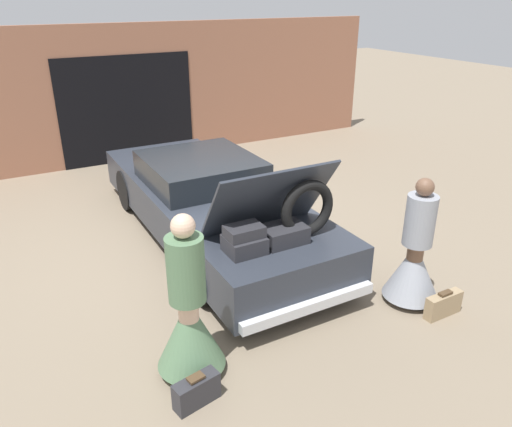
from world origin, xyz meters
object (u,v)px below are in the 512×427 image
at_px(person_left, 189,320).
at_px(suitcase_beside_left_person, 197,391).
at_px(person_right, 414,260).
at_px(suitcase_beside_right_person, 443,305).
at_px(car, 210,202).

bearing_deg(person_left, suitcase_beside_left_person, -4.07).
xyz_separation_m(person_right, suitcase_beside_right_person, (0.10, -0.41, -0.40)).
distance_m(suitcase_beside_left_person, suitcase_beside_right_person, 2.95).
bearing_deg(suitcase_beside_right_person, car, 115.19).
height_order(car, suitcase_beside_right_person, car).
relative_size(person_left, suitcase_beside_right_person, 3.47).
height_order(person_right, suitcase_beside_right_person, person_right).
distance_m(person_right, suitcase_beside_left_person, 2.89).
height_order(person_left, person_right, person_left).
height_order(person_left, suitcase_beside_left_person, person_left).
bearing_deg(car, suitcase_beside_left_person, -116.31).
bearing_deg(person_left, suitcase_beside_right_person, 91.72).
height_order(person_left, suitcase_beside_right_person, person_left).
distance_m(car, suitcase_beside_left_person, 3.38).
bearing_deg(car, person_right, -63.28).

